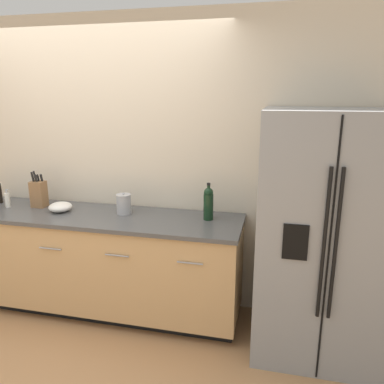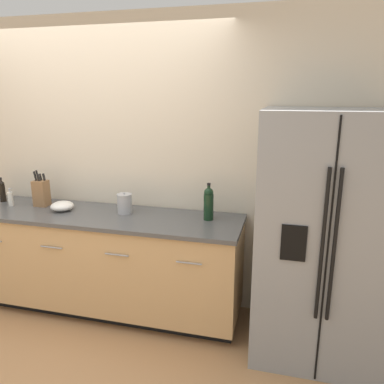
{
  "view_description": "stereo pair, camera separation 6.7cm",
  "coord_description": "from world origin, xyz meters",
  "px_view_note": "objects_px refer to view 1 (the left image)",
  "views": [
    {
      "loc": [
        1.64,
        -2.1,
        1.94
      ],
      "look_at": [
        0.99,
        0.72,
        1.17
      ],
      "focal_mm": 35.0,
      "sensor_mm": 36.0,
      "label": 1
    },
    {
      "loc": [
        1.71,
        -2.08,
        1.94
      ],
      "look_at": [
        0.99,
        0.72,
        1.17
      ],
      "focal_mm": 35.0,
      "sensor_mm": 36.0,
      "label": 2
    }
  ],
  "objects_px": {
    "soap_dispenser": "(7,200)",
    "steel_canister": "(124,204)",
    "refrigerator": "(322,236)",
    "wine_bottle": "(208,203)",
    "mixing_bowl": "(60,207)",
    "knife_block": "(39,193)"
  },
  "relations": [
    {
      "from": "refrigerator",
      "to": "soap_dispenser",
      "type": "relative_size",
      "value": 10.78
    },
    {
      "from": "wine_bottle",
      "to": "mixing_bowl",
      "type": "relative_size",
      "value": 1.54
    },
    {
      "from": "refrigerator",
      "to": "mixing_bowl",
      "type": "relative_size",
      "value": 9.09
    },
    {
      "from": "wine_bottle",
      "to": "steel_canister",
      "type": "distance_m",
      "value": 0.75
    },
    {
      "from": "knife_block",
      "to": "soap_dispenser",
      "type": "bearing_deg",
      "value": -165.16
    },
    {
      "from": "refrigerator",
      "to": "wine_bottle",
      "type": "relative_size",
      "value": 5.9
    },
    {
      "from": "steel_canister",
      "to": "wine_bottle",
      "type": "bearing_deg",
      "value": 0.74
    },
    {
      "from": "soap_dispenser",
      "to": "steel_canister",
      "type": "relative_size",
      "value": 0.91
    },
    {
      "from": "wine_bottle",
      "to": "refrigerator",
      "type": "bearing_deg",
      "value": -10.76
    },
    {
      "from": "mixing_bowl",
      "to": "wine_bottle",
      "type": "bearing_deg",
      "value": 3.72
    },
    {
      "from": "knife_block",
      "to": "soap_dispenser",
      "type": "relative_size",
      "value": 1.96
    },
    {
      "from": "refrigerator",
      "to": "knife_block",
      "type": "bearing_deg",
      "value": 176.12
    },
    {
      "from": "wine_bottle",
      "to": "steel_canister",
      "type": "relative_size",
      "value": 1.66
    },
    {
      "from": "soap_dispenser",
      "to": "steel_canister",
      "type": "distance_m",
      "value": 1.12
    },
    {
      "from": "refrigerator",
      "to": "soap_dispenser",
      "type": "xyz_separation_m",
      "value": [
        -2.75,
        0.09,
        0.07
      ]
    },
    {
      "from": "refrigerator",
      "to": "mixing_bowl",
      "type": "height_order",
      "value": "refrigerator"
    },
    {
      "from": "steel_canister",
      "to": "mixing_bowl",
      "type": "height_order",
      "value": "steel_canister"
    },
    {
      "from": "knife_block",
      "to": "soap_dispenser",
      "type": "distance_m",
      "value": 0.3
    },
    {
      "from": "knife_block",
      "to": "mixing_bowl",
      "type": "bearing_deg",
      "value": -17.61
    },
    {
      "from": "mixing_bowl",
      "to": "steel_canister",
      "type": "bearing_deg",
      "value": 7.56
    },
    {
      "from": "steel_canister",
      "to": "soap_dispenser",
      "type": "bearing_deg",
      "value": -176.62
    },
    {
      "from": "refrigerator",
      "to": "knife_block",
      "type": "height_order",
      "value": "refrigerator"
    }
  ]
}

